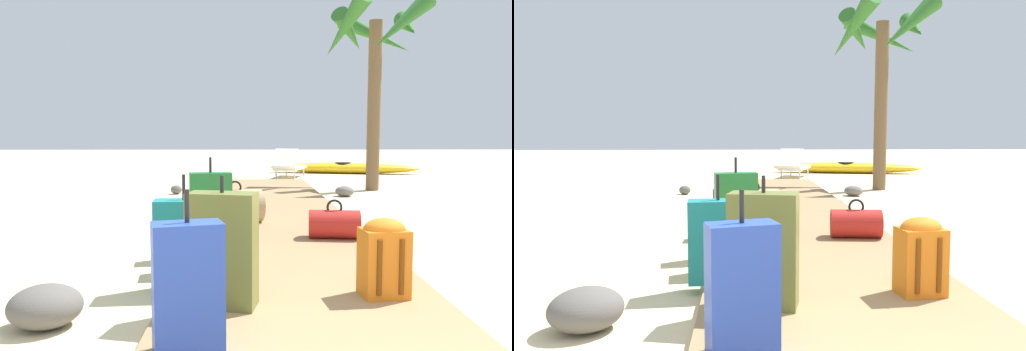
{
  "view_description": "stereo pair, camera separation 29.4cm",
  "coord_description": "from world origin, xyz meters",
  "views": [
    {
      "loc": [
        -0.36,
        -1.57,
        1.15
      ],
      "look_at": [
        -0.25,
        5.53,
        0.55
      ],
      "focal_mm": 34.64,
      "sensor_mm": 36.0,
      "label": 1
    },
    {
      "loc": [
        -0.66,
        -1.56,
        1.15
      ],
      "look_at": [
        -0.25,
        5.53,
        0.55
      ],
      "focal_mm": 34.64,
      "sensor_mm": 36.0,
      "label": 2
    }
  ],
  "objects": [
    {
      "name": "rock_left_near",
      "position": [
        -1.57,
        1.3,
        0.13
      ],
      "size": [
        0.54,
        0.51,
        0.26
      ],
      "primitive_type": "ellipsoid",
      "rotation": [
        0.0,
        0.0,
        0.38
      ],
      "color": "#5B5651",
      "rests_on": "ground"
    },
    {
      "name": "boardwalk",
      "position": [
        0.0,
        5.02,
        0.04
      ],
      "size": [
        1.85,
        10.05,
        0.08
      ],
      "primitive_type": "cube",
      "color": "#9E7A51",
      "rests_on": "ground"
    },
    {
      "name": "backpack_purple",
      "position": [
        -0.82,
        3.86,
        0.36
      ],
      "size": [
        0.31,
        0.24,
        0.54
      ],
      "color": "#6B2D84",
      "rests_on": "boardwalk"
    },
    {
      "name": "backpack_orange",
      "position": [
        0.53,
        1.61,
        0.35
      ],
      "size": [
        0.32,
        0.27,
        0.52
      ],
      "color": "orange",
      "rests_on": "boardwalk"
    },
    {
      "name": "backpack_yellow",
      "position": [
        -0.79,
        2.46,
        0.35
      ],
      "size": [
        0.34,
        0.28,
        0.51
      ],
      "color": "gold",
      "rests_on": "boardwalk"
    },
    {
      "name": "suitcase_teal",
      "position": [
        -0.83,
        1.98,
        0.38
      ],
      "size": [
        0.44,
        0.24,
        0.78
      ],
      "color": "#197A7F",
      "rests_on": "boardwalk"
    },
    {
      "name": "suitcase_blue",
      "position": [
        -0.66,
        0.78,
        0.4
      ],
      "size": [
        0.38,
        0.27,
        0.81
      ],
      "color": "#2847B7",
      "rests_on": "boardwalk"
    },
    {
      "name": "rock_right_far",
      "position": [
        1.41,
        7.43,
        0.1
      ],
      "size": [
        0.47,
        0.46,
        0.19
      ],
      "primitive_type": "ellipsoid",
      "rotation": [
        0.0,
        0.0,
        0.87
      ],
      "color": "slate",
      "rests_on": "ground"
    },
    {
      "name": "palm_tree_far_right",
      "position": [
        2.18,
        8.39,
        2.91
      ],
      "size": [
        2.17,
        2.29,
        3.81
      ],
      "color": "brown",
      "rests_on": "ground"
    },
    {
      "name": "duffel_bag_red",
      "position": [
        0.52,
        3.42,
        0.23
      ],
      "size": [
        0.55,
        0.34,
        0.4
      ],
      "color": "red",
      "rests_on": "boardwalk"
    },
    {
      "name": "ground_plane",
      "position": [
        0.0,
        4.02,
        0.0
      ],
      "size": [
        60.0,
        60.0,
        0.0
      ],
      "primitive_type": "plane",
      "color": "beige"
    },
    {
      "name": "duffel_bag_tan",
      "position": [
        -0.52,
        4.33,
        0.28
      ],
      "size": [
        0.73,
        0.57,
        0.51
      ],
      "color": "tan",
      "rests_on": "boardwalk"
    },
    {
      "name": "lounge_chair",
      "position": [
        0.7,
        11.26,
        0.33
      ],
      "size": [
        1.05,
        1.66,
        0.78
      ],
      "color": "white",
      "rests_on": "ground"
    },
    {
      "name": "rock_left_mid",
      "position": [
        -1.74,
        7.83,
        0.09
      ],
      "size": [
        0.23,
        0.22,
        0.17
      ],
      "primitive_type": "ellipsoid",
      "rotation": [
        0.0,
        0.0,
        3.05
      ],
      "color": "#5B5651",
      "rests_on": "ground"
    },
    {
      "name": "suitcase_green",
      "position": [
        -0.71,
        2.99,
        0.44
      ],
      "size": [
        0.41,
        0.24,
        0.86
      ],
      "color": "#237538",
      "rests_on": "boardwalk"
    },
    {
      "name": "kayak",
      "position": [
        2.39,
        12.73,
        0.16
      ],
      "size": [
        4.36,
        1.6,
        0.32
      ],
      "color": "gold",
      "rests_on": "ground"
    },
    {
      "name": "suitcase_olive",
      "position": [
        -0.53,
        1.44,
        0.44
      ],
      "size": [
        0.46,
        0.3,
        0.82
      ],
      "color": "olive",
      "rests_on": "boardwalk"
    }
  ]
}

